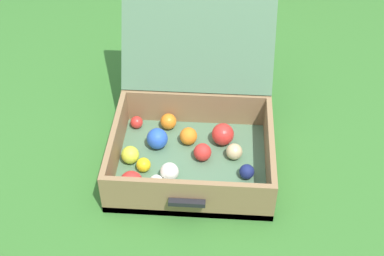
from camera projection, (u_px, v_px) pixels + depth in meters
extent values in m
plane|color=#336B28|center=(194.00, 180.00, 1.74)|extent=(16.00, 16.00, 0.00)
cube|color=#4C7051|center=(192.00, 164.00, 1.77)|extent=(0.52, 0.43, 0.03)
cube|color=olive|center=(116.00, 147.00, 1.75)|extent=(0.02, 0.43, 0.15)
cube|color=olive|center=(269.00, 154.00, 1.72)|extent=(0.02, 0.43, 0.15)
cube|color=olive|center=(187.00, 199.00, 1.58)|extent=(0.49, 0.02, 0.15)
cube|color=olive|center=(196.00, 110.00, 1.89)|extent=(0.49, 0.02, 0.15)
cube|color=#4C7051|center=(198.00, 29.00, 1.80)|extent=(0.52, 0.23, 0.39)
cube|color=black|center=(187.00, 203.00, 1.56)|extent=(0.11, 0.02, 0.02)
sphere|color=orange|center=(188.00, 136.00, 1.81)|extent=(0.06, 0.06, 0.06)
sphere|color=red|center=(131.00, 182.00, 1.65)|extent=(0.07, 0.07, 0.07)
sphere|color=red|center=(223.00, 134.00, 1.81)|extent=(0.08, 0.08, 0.08)
sphere|color=white|center=(156.00, 181.00, 1.67)|extent=(0.04, 0.04, 0.04)
sphere|color=red|center=(202.00, 152.00, 1.76)|extent=(0.06, 0.06, 0.06)
sphere|color=blue|center=(157.00, 139.00, 1.80)|extent=(0.07, 0.07, 0.07)
sphere|color=red|center=(137.00, 122.00, 1.88)|extent=(0.04, 0.04, 0.04)
sphere|color=#CCDB38|center=(130.00, 155.00, 1.75)|extent=(0.06, 0.06, 0.06)
sphere|color=navy|center=(247.00, 172.00, 1.70)|extent=(0.05, 0.05, 0.05)
sphere|color=white|center=(169.00, 172.00, 1.69)|extent=(0.06, 0.06, 0.06)
sphere|color=orange|center=(168.00, 121.00, 1.87)|extent=(0.06, 0.06, 0.06)
sphere|color=yellow|center=(143.00, 165.00, 1.72)|extent=(0.05, 0.05, 0.05)
sphere|color=#D1B784|center=(234.00, 152.00, 1.76)|extent=(0.06, 0.06, 0.06)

